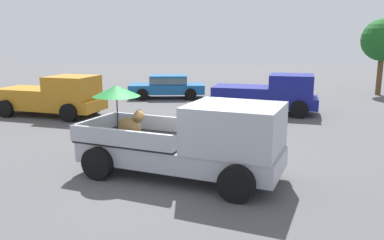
{
  "coord_description": "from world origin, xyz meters",
  "views": [
    {
      "loc": [
        2.55,
        -8.8,
        3.36
      ],
      "look_at": [
        -0.09,
        1.58,
        1.1
      ],
      "focal_mm": 35.91,
      "sensor_mm": 36.0,
      "label": 1
    }
  ],
  "objects_px": {
    "pickup_truck_far": "(54,96)",
    "parked_sedan_near": "(168,85)",
    "pickup_truck_main": "(195,140)",
    "pickup_truck_red": "(269,94)"
  },
  "relations": [
    {
      "from": "pickup_truck_far",
      "to": "parked_sedan_near",
      "type": "bearing_deg",
      "value": 65.23
    },
    {
      "from": "pickup_truck_main",
      "to": "parked_sedan_near",
      "type": "bearing_deg",
      "value": 119.17
    },
    {
      "from": "pickup_truck_main",
      "to": "pickup_truck_far",
      "type": "xyz_separation_m",
      "value": [
        -7.98,
        6.13,
        -0.09
      ]
    },
    {
      "from": "pickup_truck_main",
      "to": "pickup_truck_far",
      "type": "distance_m",
      "value": 10.07
    },
    {
      "from": "pickup_truck_far",
      "to": "parked_sedan_near",
      "type": "distance_m",
      "value": 7.09
    },
    {
      "from": "pickup_truck_main",
      "to": "pickup_truck_red",
      "type": "xyz_separation_m",
      "value": [
        1.25,
        9.21,
        -0.09
      ]
    },
    {
      "from": "pickup_truck_red",
      "to": "pickup_truck_main",
      "type": "bearing_deg",
      "value": -96.4
    },
    {
      "from": "pickup_truck_red",
      "to": "parked_sedan_near",
      "type": "xyz_separation_m",
      "value": [
        -5.95,
        3.2,
        -0.13
      ]
    },
    {
      "from": "parked_sedan_near",
      "to": "pickup_truck_main",
      "type": "bearing_deg",
      "value": 94.52
    },
    {
      "from": "pickup_truck_far",
      "to": "parked_sedan_near",
      "type": "relative_size",
      "value": 1.06
    }
  ]
}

